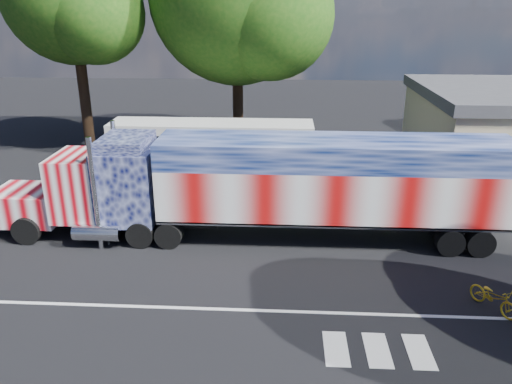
# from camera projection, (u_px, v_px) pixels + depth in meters

# --- Properties ---
(ground) EXTENTS (100.00, 100.00, 0.00)m
(ground) POSITION_uv_depth(u_px,v_px,m) (252.00, 265.00, 19.25)
(ground) COLOR black
(lane_markings) EXTENTS (30.00, 2.67, 0.01)m
(lane_markings) POSITION_uv_depth(u_px,v_px,m) (298.00, 326.00, 15.64)
(lane_markings) COLOR silver
(lane_markings) RESTS_ON ground
(semi_truck) EXTENTS (22.13, 3.50, 4.72)m
(semi_truck) POSITION_uv_depth(u_px,v_px,m) (267.00, 184.00, 20.72)
(semi_truck) COLOR black
(semi_truck) RESTS_ON ground
(coach_bus) EXTENTS (11.33, 2.64, 3.30)m
(coach_bus) POSITION_uv_depth(u_px,v_px,m) (212.00, 150.00, 28.19)
(coach_bus) COLOR silver
(coach_bus) RESTS_ON ground
(woman) EXTENTS (0.75, 0.62, 1.77)m
(woman) POSITION_uv_depth(u_px,v_px,m) (103.00, 225.00, 20.67)
(woman) COLOR slate
(woman) RESTS_ON ground
(bicycle) EXTENTS (1.47, 1.87, 0.95)m
(bicycle) POSITION_uv_depth(u_px,v_px,m) (494.00, 297.00, 16.32)
(bicycle) COLOR gold
(bicycle) RESTS_ON ground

